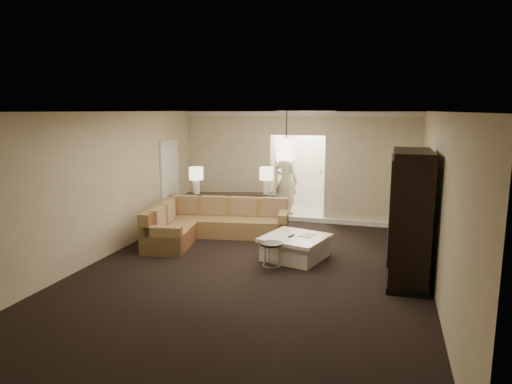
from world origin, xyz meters
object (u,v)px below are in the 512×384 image
(console_table, at_px, (232,208))
(coffee_table, at_px, (295,247))
(armoire, at_px, (409,219))
(person, at_px, (286,178))
(drink_table, at_px, (271,250))
(sectional_sofa, at_px, (208,223))

(console_table, bearing_deg, coffee_table, -59.35)
(coffee_table, bearing_deg, armoire, -16.17)
(coffee_table, relative_size, console_table, 0.62)
(coffee_table, distance_m, person, 4.00)
(person, bearing_deg, drink_table, 112.82)
(sectional_sofa, height_order, armoire, armoire)
(console_table, xyz_separation_m, drink_table, (1.66, -2.62, -0.14))
(console_table, relative_size, drink_table, 4.44)
(armoire, bearing_deg, drink_table, -176.21)
(sectional_sofa, relative_size, console_table, 1.32)
(console_table, height_order, person, person)
(sectional_sofa, bearing_deg, drink_table, -50.18)
(drink_table, relative_size, person, 0.25)
(drink_table, bearing_deg, sectional_sofa, 139.01)
(drink_table, bearing_deg, coffee_table, 69.10)
(coffee_table, distance_m, drink_table, 0.80)
(coffee_table, height_order, console_table, console_table)
(armoire, height_order, drink_table, armoire)
(sectional_sofa, xyz_separation_m, person, (1.12, 2.91, 0.67))
(console_table, bearing_deg, drink_table, -72.85)
(console_table, distance_m, person, 2.18)
(coffee_table, xyz_separation_m, armoire, (2.01, -0.58, 0.82))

